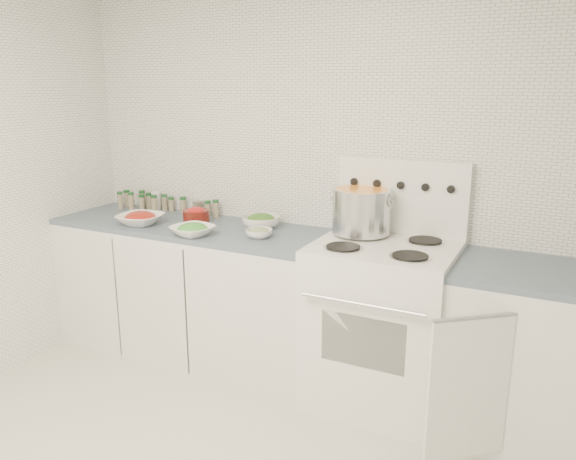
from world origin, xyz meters
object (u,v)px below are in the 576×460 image
(stove, at_px, (382,319))
(bowl_snowpea, at_px, (193,230))
(stock_pot, at_px, (361,209))
(bowl_tomato, at_px, (140,219))

(stove, xyz_separation_m, bowl_snowpea, (-1.12, -0.22, 0.44))
(stock_pot, bearing_deg, stove, -35.56)
(stock_pot, height_order, bowl_tomato, stock_pot)
(stock_pot, distance_m, bowl_snowpea, 1.01)
(stock_pot, xyz_separation_m, bowl_tomato, (-1.39, -0.28, -0.14))
(stove, bearing_deg, bowl_tomato, -174.86)
(bowl_tomato, xyz_separation_m, bowl_snowpea, (0.46, -0.07, -0.00))
(stock_pot, relative_size, bowl_tomato, 1.17)
(bowl_snowpea, bearing_deg, bowl_tomato, 170.98)
(stove, height_order, bowl_snowpea, stove)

